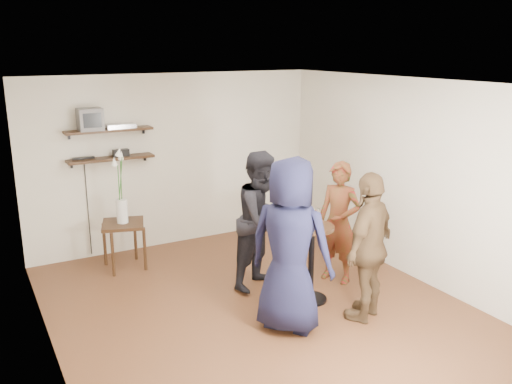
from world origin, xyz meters
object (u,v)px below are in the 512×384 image
Objects in this scene: side_table at (123,230)px; person_brown at (369,247)px; crt_monitor at (90,119)px; dvd_deck at (120,126)px; radio at (121,153)px; person_plaid at (339,222)px; person_dark at (263,220)px; person_navy at (290,246)px; drinks_table at (311,253)px.

side_table is 3.38m from person_brown.
crt_monitor is 0.80× the size of dvd_deck.
person_plaid is (2.15, -2.25, -0.73)m from radio.
person_brown is (-0.33, -0.97, 0.05)m from person_plaid.
side_table is (-0.18, -0.51, -1.35)m from dvd_deck.
person_navy is (-0.29, -1.09, 0.07)m from person_dark.
side_table is 0.72× the size of drinks_table.
radio is at bearing 98.76° from person_dark.
radio is at bearing -19.61° from person_navy.
dvd_deck is at bearing -86.57° from person_brown.
radio is (0.39, 0.00, -0.50)m from crt_monitor.
person_plaid is (0.64, 0.33, 0.18)m from drinks_table.
crt_monitor is 4.09m from person_brown.
radio is (-0.01, 0.00, -0.38)m from dvd_deck.
drinks_table is (1.68, -2.07, 0.06)m from side_table.
person_brown is (1.83, -3.22, -0.67)m from radio.
person_plaid is at bearing -134.47° from person_brown.
person_navy is at bearing -39.52° from person_brown.
crt_monitor reaches higher than person_plaid.
dvd_deck is 0.42× the size of drinks_table.
person_brown is (1.81, -3.22, -1.05)m from dvd_deck.
dvd_deck is 0.59× the size of side_table.
person_dark is 1.04× the size of person_brown.
crt_monitor is 0.64m from radio.
drinks_table is (1.90, -2.57, -1.41)m from crt_monitor.
crt_monitor is at bearing 113.89° from side_table.
crt_monitor is at bearing 180.00° from radio.
person_navy is at bearing -72.96° from dvd_deck.
side_table is 0.39× the size of person_dark.
side_table is 2.67m from drinks_table.
dvd_deck is 3.25m from drinks_table.
person_plaid reaches higher than radio.
crt_monitor is 0.20× the size of person_plaid.
dvd_deck reaches higher than drinks_table.
side_table is 0.36× the size of person_navy.
dvd_deck is at bearing 120.19° from drinks_table.
person_dark is at bearing -49.87° from crt_monitor.
person_plaid is at bearing -36.87° from side_table.
person_navy is 1.12× the size of person_brown.
dvd_deck reaches higher than person_dark.
dvd_deck is 0.21× the size of person_navy.
dvd_deck is 0.24× the size of person_brown.
side_table is at bearing -108.48° from radio.
person_plaid is (2.14, -2.25, -1.11)m from dvd_deck.
person_dark is at bearing -51.56° from person_navy.
crt_monitor reaches higher than person_navy.
crt_monitor reaches higher than side_table.
person_dark is at bearing -91.09° from person_brown.
person_plaid is 0.99m from person_dark.
side_table is at bearing -66.11° from crt_monitor.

